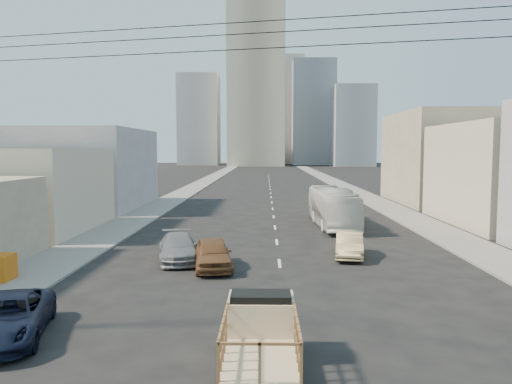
{
  "coord_description": "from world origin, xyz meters",
  "views": [
    {
      "loc": [
        -0.76,
        -11.69,
        5.96
      ],
      "look_at": [
        -1.28,
        16.91,
        3.5
      ],
      "focal_mm": 35.0,
      "sensor_mm": 36.0,
      "label": 1
    }
  ],
  "objects_px": {
    "sedan_brown": "(213,253)",
    "sedan_grey": "(178,248)",
    "navy_pickup": "(7,318)",
    "sedan_tan": "(349,245)",
    "flatbed_pickup": "(261,332)",
    "city_bus": "(333,207)"
  },
  "relations": [
    {
      "from": "sedan_brown",
      "to": "sedan_grey",
      "type": "bearing_deg",
      "value": 130.05
    },
    {
      "from": "navy_pickup",
      "to": "sedan_brown",
      "type": "relative_size",
      "value": 1.1
    },
    {
      "from": "navy_pickup",
      "to": "sedan_tan",
      "type": "height_order",
      "value": "same"
    },
    {
      "from": "navy_pickup",
      "to": "sedan_grey",
      "type": "relative_size",
      "value": 1.01
    },
    {
      "from": "navy_pickup",
      "to": "sedan_grey",
      "type": "distance_m",
      "value": 11.66
    },
    {
      "from": "sedan_brown",
      "to": "sedan_tan",
      "type": "distance_m",
      "value": 7.82
    },
    {
      "from": "flatbed_pickup",
      "to": "city_bus",
      "type": "relative_size",
      "value": 0.41
    },
    {
      "from": "city_bus",
      "to": "sedan_grey",
      "type": "xyz_separation_m",
      "value": [
        -9.9,
        -12.33,
        -0.78
      ]
    },
    {
      "from": "navy_pickup",
      "to": "sedan_tan",
      "type": "bearing_deg",
      "value": 29.66
    },
    {
      "from": "navy_pickup",
      "to": "city_bus",
      "type": "relative_size",
      "value": 0.46
    },
    {
      "from": "flatbed_pickup",
      "to": "sedan_brown",
      "type": "relative_size",
      "value": 0.99
    },
    {
      "from": "sedan_tan",
      "to": "sedan_grey",
      "type": "bearing_deg",
      "value": -164.29
    },
    {
      "from": "navy_pickup",
      "to": "sedan_grey",
      "type": "xyz_separation_m",
      "value": [
        3.44,
        11.14,
        0.02
      ]
    },
    {
      "from": "flatbed_pickup",
      "to": "sedan_brown",
      "type": "bearing_deg",
      "value": 102.25
    },
    {
      "from": "flatbed_pickup",
      "to": "sedan_grey",
      "type": "bearing_deg",
      "value": 108.85
    },
    {
      "from": "sedan_grey",
      "to": "flatbed_pickup",
      "type": "bearing_deg",
      "value": -82.71
    },
    {
      "from": "city_bus",
      "to": "sedan_grey",
      "type": "relative_size",
      "value": 2.2
    },
    {
      "from": "flatbed_pickup",
      "to": "navy_pickup",
      "type": "height_order",
      "value": "flatbed_pickup"
    },
    {
      "from": "sedan_brown",
      "to": "sedan_grey",
      "type": "height_order",
      "value": "sedan_brown"
    },
    {
      "from": "navy_pickup",
      "to": "flatbed_pickup",
      "type": "bearing_deg",
      "value": -29.17
    },
    {
      "from": "sedan_brown",
      "to": "flatbed_pickup",
      "type": "bearing_deg",
      "value": -87.15
    },
    {
      "from": "flatbed_pickup",
      "to": "sedan_grey",
      "type": "height_order",
      "value": "flatbed_pickup"
    }
  ]
}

